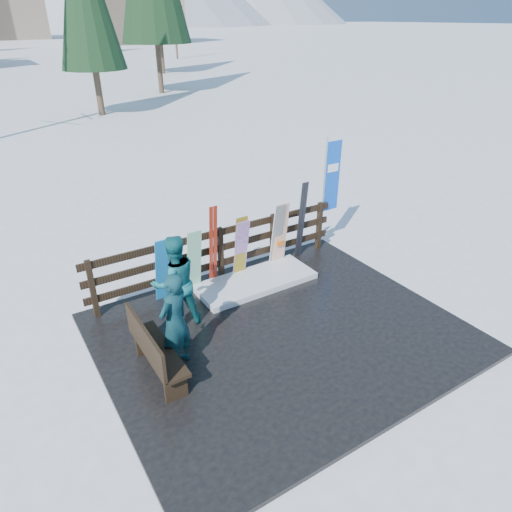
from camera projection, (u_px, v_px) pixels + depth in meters
ground at (281, 335)px, 8.04m from camera, size 700.00×700.00×0.00m
deck at (281, 333)px, 8.02m from camera, size 6.00×5.00×0.08m
fence at (221, 250)px, 9.34m from camera, size 5.60×0.10×1.15m
snow_patch at (256, 281)px, 9.40m from camera, size 2.47×1.00×0.12m
bench at (153, 349)px, 6.78m from camera, size 0.41×1.50×0.97m
snowboard_0 at (162, 270)px, 8.53m from camera, size 0.27×0.32×1.37m
snowboard_1 at (194, 262)px, 8.84m from camera, size 0.29×0.24×1.37m
snowboard_2 at (240, 248)px, 9.32m from camera, size 0.26×0.19×1.41m
snowboard_3 at (241, 249)px, 9.35m from camera, size 0.29×0.26×1.33m
snowboard_4 at (277, 236)px, 9.73m from camera, size 0.26×0.24×1.48m
snowboard_5 at (280, 235)px, 9.77m from camera, size 0.32×0.19×1.48m
ski_pair_a at (213, 246)px, 9.02m from camera, size 0.16×0.18×1.74m
ski_pair_b at (301, 221)px, 10.03m from camera, size 0.17×0.18×1.82m
rental_flag at (330, 181)px, 10.29m from camera, size 0.45×0.04×2.60m
person_front at (175, 322)px, 6.87m from camera, size 0.71×0.63×1.64m
person_back at (175, 282)px, 7.81m from camera, size 0.85×0.67×1.72m
trees at (22, 3)px, 42.10m from camera, size 42.16×68.76×13.52m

